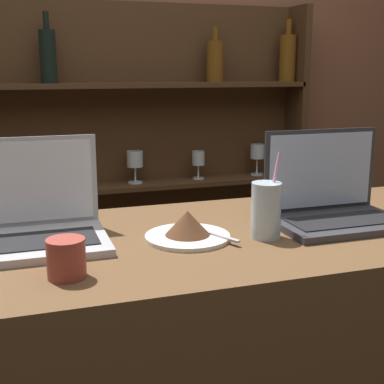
{
  "coord_description": "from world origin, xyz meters",
  "views": [
    {
      "loc": [
        -0.39,
        -0.84,
        1.44
      ],
      "look_at": [
        0.0,
        0.35,
        1.15
      ],
      "focal_mm": 50.0,
      "sensor_mm": 36.0,
      "label": 1
    }
  ],
  "objects_px": {
    "cake_plate": "(188,228)",
    "coffee_cup": "(66,258)",
    "laptop_near": "(33,221)",
    "water_glass": "(266,210)",
    "laptop_far": "(333,203)"
  },
  "relations": [
    {
      "from": "cake_plate",
      "to": "coffee_cup",
      "type": "bearing_deg",
      "value": -152.3
    },
    {
      "from": "laptop_near",
      "to": "cake_plate",
      "type": "relative_size",
      "value": 1.6
    },
    {
      "from": "laptop_near",
      "to": "water_glass",
      "type": "height_order",
      "value": "laptop_near"
    },
    {
      "from": "laptop_near",
      "to": "water_glass",
      "type": "relative_size",
      "value": 1.59
    },
    {
      "from": "laptop_far",
      "to": "water_glass",
      "type": "distance_m",
      "value": 0.23
    },
    {
      "from": "water_glass",
      "to": "coffee_cup",
      "type": "xyz_separation_m",
      "value": [
        -0.47,
        -0.11,
        -0.03
      ]
    },
    {
      "from": "laptop_far",
      "to": "water_glass",
      "type": "relative_size",
      "value": 1.63
    },
    {
      "from": "cake_plate",
      "to": "coffee_cup",
      "type": "distance_m",
      "value": 0.33
    },
    {
      "from": "laptop_near",
      "to": "cake_plate",
      "type": "height_order",
      "value": "laptop_near"
    },
    {
      "from": "laptop_near",
      "to": "coffee_cup",
      "type": "distance_m",
      "value": 0.25
    },
    {
      "from": "water_glass",
      "to": "coffee_cup",
      "type": "relative_size",
      "value": 2.63
    },
    {
      "from": "water_glass",
      "to": "laptop_far",
      "type": "bearing_deg",
      "value": 15.31
    },
    {
      "from": "laptop_near",
      "to": "water_glass",
      "type": "xyz_separation_m",
      "value": [
        0.52,
        -0.14,
        0.02
      ]
    },
    {
      "from": "laptop_far",
      "to": "cake_plate",
      "type": "height_order",
      "value": "laptop_far"
    },
    {
      "from": "cake_plate",
      "to": "water_glass",
      "type": "xyz_separation_m",
      "value": [
        0.18,
        -0.05,
        0.04
      ]
    }
  ]
}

